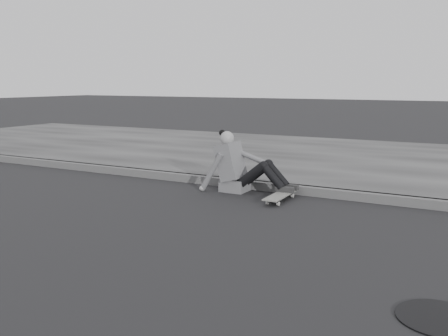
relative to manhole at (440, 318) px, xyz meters
The scene contains 6 objects.
ground 1.42m from the manhole, 157.34° to the left, with size 80.00×80.00×0.00m, color black.
curb 3.39m from the manhole, 112.71° to the left, with size 24.00×0.16×0.12m, color #4D4D4D.
sidewalk 6.28m from the manhole, 102.02° to the left, with size 24.00×6.00×0.12m, color #3B3B3B.
manhole is the anchor object (origin of this frame).
skateboard 3.41m from the manhole, 129.78° to the left, with size 0.20×0.78×0.09m.
seated_woman 4.10m from the manhole, 135.49° to the left, with size 1.38×0.46×0.88m.
Camera 1 is at (1.49, -3.96, 1.56)m, focal length 40.00 mm.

